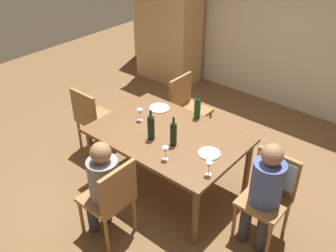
{
  "coord_description": "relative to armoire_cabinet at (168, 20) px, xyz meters",
  "views": [
    {
      "loc": [
        2.22,
        -2.65,
        3.04
      ],
      "look_at": [
        0.0,
        0.0,
        0.84
      ],
      "focal_mm": 40.02,
      "sensor_mm": 36.0,
      "label": 1
    }
  ],
  "objects": [
    {
      "name": "person_man_bearded",
      "position": [
        1.91,
        -3.27,
        -0.45
      ],
      "size": [
        0.34,
        0.3,
        1.12
      ],
      "rotation": [
        0.0,
        0.0,
        1.57
      ],
      "color": "#33333D",
      "rests_on": "ground_plane"
    },
    {
      "name": "wine_glass_centre",
      "position": [
        2.69,
        -2.61,
        -0.25
      ],
      "size": [
        0.07,
        0.07,
        0.15
      ],
      "color": "silver",
      "rests_on": "dining_table"
    },
    {
      "name": "wine_bottle_tall_green",
      "position": [
        2.11,
        -2.44,
        -0.21
      ],
      "size": [
        0.07,
        0.07,
        0.34
      ],
      "color": "black",
      "rests_on": "dining_table"
    },
    {
      "name": "wine_bottle_short_olive",
      "position": [
        1.98,
        -1.84,
        -0.21
      ],
      "size": [
        0.08,
        0.08,
        0.32
      ],
      "color": "#19381E",
      "rests_on": "dining_table"
    },
    {
      "name": "person_woman_host",
      "position": [
        3.15,
        -2.35,
        -0.44
      ],
      "size": [
        0.31,
        0.35,
        1.14
      ],
      "rotation": [
        0.0,
        0.0,
        3.14
      ],
      "color": "#33333D",
      "rests_on": "ground_plane"
    },
    {
      "name": "ground_plane",
      "position": [
        1.94,
        -2.32,
        -1.1
      ],
      "size": [
        10.0,
        10.0,
        0.0
      ],
      "primitive_type": "plane",
      "color": "brown"
    },
    {
      "name": "dinner_plate_host",
      "position": [
        2.5,
        -2.34,
        -0.35
      ],
      "size": [
        0.23,
        0.23,
        0.01
      ],
      "primitive_type": "cylinder",
      "color": "white",
      "rests_on": "dining_table"
    },
    {
      "name": "rear_room_partition",
      "position": [
        1.94,
        0.45,
        0.25
      ],
      "size": [
        6.4,
        0.12,
        2.7
      ],
      "primitive_type": "cube",
      "color": "beige",
      "rests_on": "ground_plane"
    },
    {
      "name": "chair_far_left",
      "position": [
        1.47,
        -1.37,
        -0.56
      ],
      "size": [
        0.44,
        0.44,
        0.92
      ],
      "rotation": [
        0.0,
        0.0,
        -1.57
      ],
      "color": "olive",
      "rests_on": "ground_plane"
    },
    {
      "name": "dinner_plate_guest_left",
      "position": [
        1.5,
        -1.96,
        -0.35
      ],
      "size": [
        0.25,
        0.25,
        0.01
      ],
      "primitive_type": "cylinder",
      "color": "silver",
      "rests_on": "dining_table"
    },
    {
      "name": "wine_glass_near_left",
      "position": [
        1.5,
        -2.31,
        -0.25
      ],
      "size": [
        0.07,
        0.07,
        0.15
      ],
      "color": "silver",
      "rests_on": "dining_table"
    },
    {
      "name": "dining_table",
      "position": [
        1.94,
        -2.32,
        -0.43
      ],
      "size": [
        1.67,
        1.14,
        0.74
      ],
      "color": "brown",
      "rests_on": "ground_plane"
    },
    {
      "name": "wine_glass_near_right",
      "position": [
        2.22,
        -2.7,
        -0.25
      ],
      "size": [
        0.07,
        0.07,
        0.15
      ],
      "color": "silver",
      "rests_on": "dining_table"
    },
    {
      "name": "chair_left_end",
      "position": [
        0.72,
        -2.41,
        -0.56
      ],
      "size": [
        0.44,
        0.44,
        0.92
      ],
      "color": "olive",
      "rests_on": "ground_plane"
    },
    {
      "name": "armoire_cabinet",
      "position": [
        0.0,
        0.0,
        0.0
      ],
      "size": [
        1.18,
        0.62,
        2.18
      ],
      "color": "tan",
      "rests_on": "ground_plane"
    },
    {
      "name": "wine_bottle_dark_red",
      "position": [
        1.86,
        -2.51,
        -0.2
      ],
      "size": [
        0.08,
        0.08,
        0.35
      ],
      "color": "black",
      "rests_on": "dining_table"
    },
    {
      "name": "chair_right_end",
      "position": [
        3.15,
        -2.2,
        -0.5
      ],
      "size": [
        0.44,
        0.46,
        0.92
      ],
      "rotation": [
        0.0,
        0.0,
        3.14
      ],
      "color": "olive",
      "rests_on": "ground_plane"
    },
    {
      "name": "chair_near",
      "position": [
        2.02,
        -3.27,
        -0.56
      ],
      "size": [
        0.44,
        0.44,
        0.92
      ],
      "rotation": [
        0.0,
        0.0,
        1.57
      ],
      "color": "olive",
      "rests_on": "ground_plane"
    }
  ]
}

